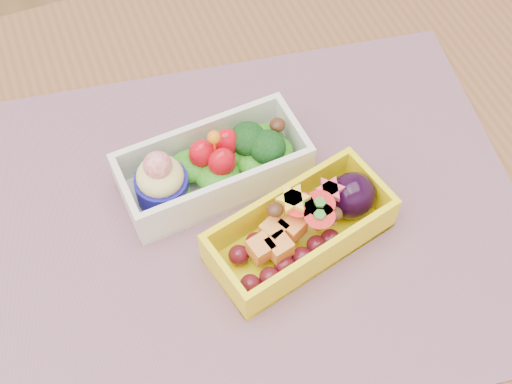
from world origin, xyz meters
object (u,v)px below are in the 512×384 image
object	(u,v)px
table	(286,263)
bento_yellow	(304,228)
bento_white	(212,167)
placemat	(251,219)

from	to	relation	value
table	bento_yellow	size ratio (longest dim) A/B	6.28
bento_yellow	table	bearing A→B (deg)	78.62
table	bento_white	world-z (taller)	bento_white
table	bento_yellow	bearing A→B (deg)	-88.21
table	bento_yellow	distance (m)	0.13
table	placemat	bearing A→B (deg)	161.00
bento_white	placemat	bearing A→B (deg)	-74.31
placemat	bento_white	bearing A→B (deg)	109.55
bento_white	bento_yellow	size ratio (longest dim) A/B	1.01
placemat	bento_yellow	xyz separation A→B (m)	(0.04, -0.04, 0.03)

